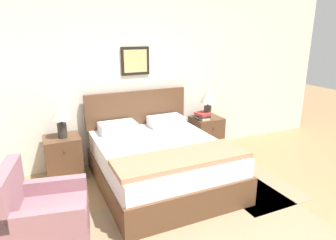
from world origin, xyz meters
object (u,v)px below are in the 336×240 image
object	(u,v)px
nightstand_by_door	(206,134)
table_lamp_by_door	(208,98)
armchair	(44,222)
table_lamp_near_window	(60,114)
bed	(161,161)
nightstand_near_window	(64,157)

from	to	relation	value
nightstand_by_door	table_lamp_by_door	xyz separation A→B (m)	(-0.01, -0.03, 0.63)
armchair	table_lamp_near_window	xyz separation A→B (m)	(0.35, 1.44, 0.62)
bed	nightstand_near_window	xyz separation A→B (m)	(-1.15, 0.72, -0.02)
bed	nightstand_by_door	xyz separation A→B (m)	(1.15, 0.72, -0.02)
nightstand_near_window	nightstand_by_door	xyz separation A→B (m)	(2.31, 0.00, 0.00)
nightstand_by_door	table_lamp_by_door	bearing A→B (deg)	-102.28
nightstand_near_window	table_lamp_near_window	distance (m)	0.63
armchair	nightstand_near_window	world-z (taller)	armchair
nightstand_by_door	table_lamp_near_window	size ratio (longest dim) A/B	1.21
bed	table_lamp_near_window	xyz separation A→B (m)	(-1.13, 0.70, 0.61)
bed	nightstand_near_window	world-z (taller)	bed
armchair	nightstand_by_door	distance (m)	3.02
table_lamp_by_door	table_lamp_near_window	bearing A→B (deg)	180.00
bed	nightstand_by_door	bearing A→B (deg)	32.12
nightstand_by_door	bed	bearing A→B (deg)	-147.88
nightstand_near_window	table_lamp_near_window	bearing A→B (deg)	-53.80
armchair	nightstand_near_window	bearing A→B (deg)	178.30
armchair	nightstand_near_window	size ratio (longest dim) A/B	1.46
armchair	table_lamp_near_window	distance (m)	1.61
bed	table_lamp_by_door	size ratio (longest dim) A/B	3.87
armchair	table_lamp_near_window	bearing A→B (deg)	177.38
armchair	table_lamp_by_door	distance (m)	3.06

